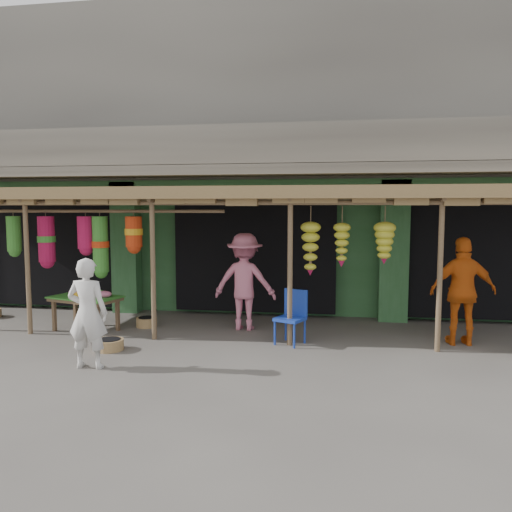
# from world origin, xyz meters

# --- Properties ---
(ground) EXTENTS (80.00, 80.00, 0.00)m
(ground) POSITION_xyz_m (0.00, 0.00, 0.00)
(ground) COLOR #514C47
(ground) RESTS_ON ground
(building) EXTENTS (16.40, 6.80, 7.00)m
(building) POSITION_xyz_m (-0.00, 4.87, 3.37)
(building) COLOR gray
(building) RESTS_ON ground
(awning) EXTENTS (14.00, 2.70, 2.79)m
(awning) POSITION_xyz_m (-0.16, 0.80, 2.58)
(awning) COLOR brown
(awning) RESTS_ON ground
(flower_table) EXTENTS (1.50, 1.12, 0.80)m
(flower_table) POSITION_xyz_m (-3.03, 0.21, 0.65)
(flower_table) COLOR brown
(flower_table) RESTS_ON ground
(blue_chair) EXTENTS (0.60, 0.61, 0.96)m
(blue_chair) POSITION_xyz_m (1.04, -0.06, 0.53)
(blue_chair) COLOR #1937A4
(blue_chair) RESTS_ON ground
(basket_mid) EXTENTS (0.53, 0.53, 0.18)m
(basket_mid) POSITION_xyz_m (-2.00, -1.00, 0.09)
(basket_mid) COLOR #996B44
(basket_mid) RESTS_ON ground
(basket_right) EXTENTS (0.48, 0.48, 0.19)m
(basket_right) POSITION_xyz_m (-2.00, 0.70, 0.09)
(basket_right) COLOR #8B6041
(basket_right) RESTS_ON ground
(person_front) EXTENTS (0.63, 0.42, 1.67)m
(person_front) POSITION_xyz_m (-1.88, -1.93, 0.84)
(person_front) COLOR silver
(person_front) RESTS_ON ground
(person_vendor) EXTENTS (1.15, 0.55, 1.91)m
(person_vendor) POSITION_xyz_m (4.00, 0.31, 0.96)
(person_vendor) COLOR #D45B13
(person_vendor) RESTS_ON ground
(person_shopper) EXTENTS (1.27, 0.77, 1.92)m
(person_shopper) POSITION_xyz_m (0.01, 0.82, 0.96)
(person_shopper) COLOR #CB6B85
(person_shopper) RESTS_ON ground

